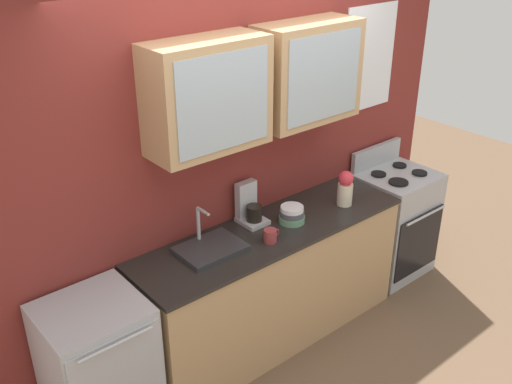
{
  "coord_description": "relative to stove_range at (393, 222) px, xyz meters",
  "views": [
    {
      "loc": [
        -2.32,
        -2.6,
        2.94
      ],
      "look_at": [
        -0.15,
        0.0,
        1.25
      ],
      "focal_mm": 41.23,
      "sensor_mm": 36.0,
      "label": 1
    }
  ],
  "objects": [
    {
      "name": "back_wall_unit",
      "position": [
        -1.38,
        0.29,
        1.0
      ],
      "size": [
        3.88,
        0.43,
        2.65
      ],
      "color": "maroon",
      "rests_on": "ground_plane"
    },
    {
      "name": "vase",
      "position": [
        -0.74,
        -0.07,
        0.58
      ],
      "size": [
        0.11,
        0.11,
        0.27
      ],
      "color": "beige",
      "rests_on": "counter"
    },
    {
      "name": "bowl_stack",
      "position": [
        -1.21,
        -0.01,
        0.51
      ],
      "size": [
        0.18,
        0.18,
        0.12
      ],
      "color": "#669972",
      "rests_on": "counter"
    },
    {
      "name": "ground_plane",
      "position": [
        -1.39,
        0.0,
        -0.47
      ],
      "size": [
        10.0,
        10.0,
        0.0
      ],
      "primitive_type": "plane",
      "color": "brown"
    },
    {
      "name": "sink_faucet",
      "position": [
        -1.87,
        0.05,
        0.47
      ],
      "size": [
        0.42,
        0.31,
        0.27
      ],
      "color": "#2D2D30",
      "rests_on": "counter"
    },
    {
      "name": "stove_range",
      "position": [
        0.0,
        0.0,
        0.0
      ],
      "size": [
        0.61,
        0.58,
        1.1
      ],
      "color": "#ADAFB5",
      "rests_on": "ground_plane"
    },
    {
      "name": "dishwasher",
      "position": [
        -2.73,
        -0.0,
        -0.01
      ],
      "size": [
        0.58,
        0.57,
        0.92
      ],
      "color": "#ADAFB5",
      "rests_on": "ground_plane"
    },
    {
      "name": "cup_near_sink",
      "position": [
        -1.5,
        -0.11,
        0.49
      ],
      "size": [
        0.12,
        0.09,
        0.09
      ],
      "color": "#993838",
      "rests_on": "counter"
    },
    {
      "name": "coffee_maker",
      "position": [
        -1.43,
        0.19,
        0.56
      ],
      "size": [
        0.17,
        0.2,
        0.29
      ],
      "color": "#B7B7BC",
      "rests_on": "counter"
    },
    {
      "name": "counter",
      "position": [
        -1.39,
        0.0,
        -0.01
      ],
      "size": [
        2.07,
        0.59,
        0.92
      ],
      "color": "tan",
      "rests_on": "ground_plane"
    }
  ]
}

